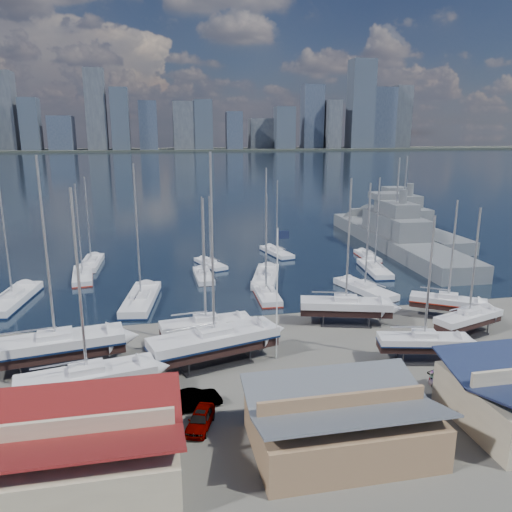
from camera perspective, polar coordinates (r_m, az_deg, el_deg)
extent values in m
plane|color=#605E59|center=(50.46, 3.03, -10.75)|extent=(1400.00, 1400.00, 0.00)
cube|color=#172436|center=(355.17, -9.77, 10.29)|extent=(1400.00, 600.00, 0.40)
cube|color=#2D332D|center=(614.78, -10.66, 11.82)|extent=(1400.00, 80.00, 2.20)
cube|color=#595E66|center=(633.95, -26.76, 14.56)|extent=(22.49, 24.47, 83.83)
cube|color=#3D4756|center=(620.55, -24.36, 13.56)|extent=(19.55, 21.83, 55.97)
cube|color=#475166|center=(620.95, -21.31, 12.96)|extent=(26.03, 30.49, 37.14)
cube|color=#595E66|center=(604.72, -17.82, 15.64)|extent=(21.60, 16.58, 87.63)
cube|color=#3D4756|center=(603.84, -15.24, 14.86)|extent=(19.42, 28.42, 67.60)
cube|color=#475166|center=(606.00, -12.22, 14.38)|extent=(20.24, 23.80, 54.09)
cube|color=#595E66|center=(603.89, -8.23, 14.54)|extent=(24.62, 19.72, 54.00)
cube|color=#3D4756|center=(603.89, -6.08, 14.70)|extent=(20.75, 17.93, 55.97)
cube|color=#475166|center=(606.83, -2.52, 14.15)|extent=(18.36, 16.25, 43.03)
cube|color=#595E66|center=(632.05, 0.54, 13.82)|extent=(28.49, 22.03, 35.69)
cube|color=#3D4756|center=(620.67, 3.27, 14.41)|extent=(23.34, 17.87, 49.11)
cube|color=#475166|center=(646.15, 6.44, 15.52)|extent=(25.35, 19.79, 75.95)
cube|color=#595E66|center=(647.33, 8.64, 14.64)|extent=(17.00, 27.45, 57.67)
cube|color=#3D4756|center=(661.61, 11.87, 16.59)|extent=(29.28, 24.05, 106.04)
cube|color=#475166|center=(682.64, 14.04, 15.05)|extent=(30.82, 28.37, 74.41)
cube|color=#595E66|center=(697.48, 16.28, 15.01)|extent=(21.74, 17.03, 77.48)
cube|color=#BFB293|center=(34.94, -21.24, -20.96)|extent=(14.00, 9.00, 3.20)
cube|color=maroon|center=(33.76, -21.58, -17.86)|extent=(14.70, 9.45, 1.41)
cube|color=#8C6B4C|center=(36.36, 9.73, -18.82)|extent=(12.00, 8.00, 3.00)
cube|color=#575D63|center=(35.31, 9.87, -16.03)|extent=(12.60, 8.40, 1.27)
cube|color=#2D2D33|center=(50.32, -21.67, -11.76)|extent=(7.00, 4.09, 0.16)
cube|color=black|center=(49.67, -21.83, -10.09)|extent=(12.28, 4.83, 0.96)
cube|color=silver|center=(49.31, -21.93, -9.07)|extent=(12.36, 5.33, 0.96)
cube|color=#0B193A|center=(49.48, -21.89, -9.54)|extent=(12.48, 5.38, 0.19)
cube|color=silver|center=(49.04, -22.01, -8.28)|extent=(3.29, 2.49, 0.50)
cylinder|color=#B2B2B7|center=(46.79, -22.87, 0.65)|extent=(0.22, 0.22, 16.16)
cube|color=#2D2D33|center=(43.55, -18.49, -15.64)|extent=(6.27, 3.82, 0.16)
cube|color=black|center=(42.83, -18.65, -13.83)|extent=(10.91, 4.66, 0.85)
cube|color=silver|center=(42.45, -18.74, -12.82)|extent=(11.01, 5.09, 0.85)
cube|color=maroon|center=(42.63, -18.70, -13.29)|extent=(11.12, 5.14, 0.17)
cube|color=silver|center=(42.16, -18.81, -11.99)|extent=(2.97, 2.29, 0.50)
cylinder|color=#B2B2B7|center=(39.73, -19.59, -2.95)|extent=(0.22, 0.22, 14.34)
cube|color=#2D2D33|center=(52.03, -5.70, -9.92)|extent=(5.27, 2.92, 0.16)
cube|color=black|center=(51.45, -5.74, -8.41)|extent=(9.33, 3.32, 0.73)
cube|color=silver|center=(51.18, -5.76, -7.65)|extent=(9.38, 3.70, 0.73)
cube|color=silver|center=(50.95, -5.78, -7.01)|extent=(2.46, 1.81, 0.50)
cylinder|color=#B2B2B7|center=(49.16, -5.94, -0.55)|extent=(0.22, 0.22, 12.33)
cube|color=#2D2D33|center=(47.92, -4.74, -12.08)|extent=(7.24, 4.76, 0.16)
cube|color=black|center=(47.24, -4.78, -10.33)|extent=(12.44, 6.10, 0.97)
cube|color=silver|center=(46.85, -4.80, -9.25)|extent=(12.58, 6.59, 0.97)
cube|color=#0B193A|center=(47.03, -4.79, -9.75)|extent=(12.70, 6.65, 0.19)
cube|color=silver|center=(46.57, -4.82, -8.42)|extent=(3.47, 2.79, 0.50)
cylinder|color=#B2B2B7|center=(44.18, -5.03, 1.14)|extent=(0.22, 0.22, 16.35)
cube|color=#2D2D33|center=(57.86, 10.12, -7.56)|extent=(6.02, 3.95, 0.16)
cube|color=black|center=(57.33, 10.18, -6.14)|extent=(10.34, 5.05, 0.81)
cube|color=silver|center=(57.06, 10.22, -5.38)|extent=(10.45, 5.45, 0.81)
cube|color=silver|center=(56.85, 10.25, -4.76)|extent=(2.88, 2.31, 0.50)
cylinder|color=#B2B2B7|center=(55.13, 10.54, 1.70)|extent=(0.22, 0.22, 13.59)
cube|color=#2D2D33|center=(50.73, 18.47, -11.26)|extent=(5.00, 3.11, 0.16)
cube|color=black|center=(50.14, 18.60, -9.75)|extent=(8.68, 3.84, 0.68)
cube|color=silver|center=(49.88, 18.66, -9.04)|extent=(8.76, 4.18, 0.68)
cube|color=#0B193A|center=(50.00, 18.64, -9.37)|extent=(8.85, 4.22, 0.14)
cube|color=silver|center=(49.66, 18.72, -8.41)|extent=(2.37, 1.85, 0.50)
cylinder|color=#B2B2B7|center=(47.93, 19.22, -2.36)|extent=(0.22, 0.22, 11.40)
cube|color=#2D2D33|center=(62.72, 20.92, -6.57)|extent=(5.00, 4.30, 0.16)
cube|color=black|center=(62.25, 21.03, -5.32)|extent=(8.07, 6.28, 0.67)
cube|color=silver|center=(62.05, 21.09, -4.73)|extent=(8.26, 6.57, 0.67)
cube|color=maroon|center=(62.14, 21.06, -5.00)|extent=(8.34, 6.64, 0.13)
cube|color=silver|center=(61.87, 21.13, -4.22)|extent=(2.52, 2.33, 0.50)
cylinder|color=#B2B2B7|center=(60.50, 21.58, 0.65)|extent=(0.22, 0.22, 11.29)
cube|color=#2D2D33|center=(58.32, 22.95, -8.31)|extent=(5.01, 3.46, 0.16)
cube|color=black|center=(57.82, 23.09, -6.98)|extent=(8.51, 4.55, 0.67)
cube|color=silver|center=(57.59, 23.15, -6.36)|extent=(8.63, 4.88, 0.67)
cube|color=silver|center=(57.41, 23.20, -5.81)|extent=(2.42, 1.99, 0.50)
cylinder|color=#B2B2B7|center=(55.93, 23.72, -0.62)|extent=(0.22, 0.22, 11.23)
cube|color=black|center=(70.67, -25.96, -5.16)|extent=(4.52, 12.47, 0.98)
cube|color=silver|center=(70.38, -26.04, -4.41)|extent=(5.03, 12.54, 0.98)
cube|color=#0B193A|center=(70.51, -26.01, -4.75)|extent=(5.08, 12.67, 0.20)
cube|color=silver|center=(70.17, -26.11, -3.83)|extent=(2.44, 3.30, 0.50)
cylinder|color=#B2B2B7|center=(68.37, -26.82, 2.56)|extent=(0.22, 0.22, 16.46)
cube|color=black|center=(78.38, -19.15, -2.65)|extent=(3.36, 9.92, 0.78)
cube|color=silver|center=(78.17, -19.20, -2.11)|extent=(3.77, 9.96, 0.78)
cube|color=maroon|center=(78.26, -19.18, -2.36)|extent=(3.80, 10.06, 0.16)
cube|color=silver|center=(78.00, -19.24, -1.66)|extent=(1.89, 2.59, 0.50)
cylinder|color=#B2B2B7|center=(76.64, -19.61, 2.90)|extent=(0.22, 0.22, 13.13)
cube|color=black|center=(85.31, -18.26, -1.27)|extent=(2.80, 10.07, 0.80)
cube|color=silver|center=(85.12, -18.30, -0.75)|extent=(3.22, 10.09, 0.80)
cube|color=silver|center=(84.96, -18.33, -0.33)|extent=(1.78, 2.56, 0.50)
cylinder|color=#B2B2B7|center=(83.68, -18.67, 3.98)|extent=(0.22, 0.22, 13.47)
cube|color=black|center=(65.12, -12.95, -5.63)|extent=(4.66, 12.44, 0.97)
cube|color=silver|center=(64.81, -13.00, -4.82)|extent=(5.17, 12.51, 0.97)
cube|color=#0B193A|center=(64.95, -12.98, -5.19)|extent=(5.22, 12.64, 0.19)
cube|color=silver|center=(64.58, -13.03, -4.20)|extent=(2.47, 3.30, 0.50)
cylinder|color=#B2B2B7|center=(62.62, -13.43, 2.73)|extent=(0.22, 0.22, 16.39)
cube|color=black|center=(74.54, -6.01, -2.74)|extent=(2.17, 8.47, 0.67)
cube|color=silver|center=(74.35, -6.02, -2.24)|extent=(2.53, 8.47, 0.67)
cube|color=silver|center=(74.19, -6.03, -1.81)|extent=(1.46, 2.13, 0.50)
cylinder|color=#B2B2B7|center=(72.91, -6.14, 2.31)|extent=(0.22, 0.22, 11.38)
cube|color=black|center=(81.20, -5.21, -1.32)|extent=(4.53, 8.09, 0.63)
cube|color=silver|center=(81.04, -5.22, -0.88)|extent=(4.84, 8.20, 0.63)
cube|color=#0B193A|center=(81.11, -5.22, -1.08)|extent=(4.89, 8.29, 0.13)
cube|color=silver|center=(80.90, -5.23, -0.50)|extent=(1.94, 2.32, 0.50)
cylinder|color=#B2B2B7|center=(79.79, -5.31, 3.05)|extent=(0.22, 0.22, 10.70)
cube|color=black|center=(66.06, 1.14, -4.90)|extent=(2.58, 9.48, 0.75)
cube|color=silver|center=(65.82, 1.14, -4.28)|extent=(2.98, 9.49, 0.75)
cube|color=maroon|center=(65.93, 1.14, -4.56)|extent=(3.01, 9.59, 0.15)
cube|color=silver|center=(65.63, 1.14, -3.76)|extent=(1.67, 2.41, 0.50)
cylinder|color=#B2B2B7|center=(64.04, 1.17, 1.45)|extent=(0.22, 0.22, 12.69)
cube|color=black|center=(73.29, 1.11, -3.03)|extent=(5.96, 11.61, 0.91)
cube|color=silver|center=(73.03, 1.11, -2.35)|extent=(6.42, 11.75, 0.91)
cube|color=silver|center=(72.84, 1.11, -1.82)|extent=(2.66, 3.27, 0.50)
cylinder|color=#B2B2B7|center=(71.19, 1.14, 3.91)|extent=(0.22, 0.22, 15.28)
cube|color=black|center=(88.48, 2.37, -0.02)|extent=(4.02, 9.39, 0.73)
cube|color=silver|center=(88.31, 2.38, 0.44)|extent=(4.40, 9.47, 0.73)
cube|color=#0B193A|center=(88.39, 2.37, 0.23)|extent=(4.44, 9.57, 0.15)
cube|color=silver|center=(88.17, 2.38, 0.83)|extent=(1.98, 2.55, 0.50)
cylinder|color=#B2B2B7|center=(87.02, 2.42, 4.63)|extent=(0.22, 0.22, 12.34)
cube|color=black|center=(69.38, 12.30, -4.32)|extent=(5.30, 10.51, 0.82)
cube|color=silver|center=(69.14, 12.34, -3.67)|extent=(5.71, 10.63, 0.82)
cube|color=silver|center=(68.94, 12.37, -3.15)|extent=(2.39, 2.95, 0.50)
cylinder|color=#B2B2B7|center=(67.33, 12.66, 2.28)|extent=(0.22, 0.22, 13.83)
cube|color=black|center=(79.70, 13.36, -1.99)|extent=(3.61, 10.34, 0.81)
cube|color=silver|center=(79.48, 13.39, -1.43)|extent=(4.03, 10.39, 0.81)
cube|color=#0B193A|center=(79.58, 13.38, -1.69)|extent=(4.07, 10.49, 0.16)
cube|color=silver|center=(79.32, 13.42, -0.97)|extent=(1.99, 2.72, 0.50)
cylinder|color=#B2B2B7|center=(77.93, 13.69, 3.71)|extent=(0.22, 0.22, 13.66)
cube|color=black|center=(88.17, 12.58, -0.37)|extent=(2.24, 7.92, 0.63)
cube|color=silver|center=(88.02, 12.60, 0.02)|extent=(2.57, 7.93, 0.63)
cube|color=maroon|center=(88.09, 12.59, -0.16)|extent=(2.59, 8.01, 0.13)
cube|color=silver|center=(87.89, 12.62, 0.38)|extent=(1.41, 2.02, 0.50)
cylinder|color=#B2B2B7|center=(86.88, 12.80, 3.61)|extent=(0.22, 0.22, 10.58)
cube|color=#585B61|center=(97.34, 15.47, 1.21)|extent=(9.84, 49.24, 4.41)
cube|color=#585B61|center=(96.58, 15.62, 3.53)|extent=(6.96, 17.38, 3.60)
cube|color=#585B61|center=(96.11, 15.73, 5.29)|extent=(5.10, 9.98, 2.40)
cube|color=#585B61|center=(100.31, 14.63, 6.68)|extent=(5.68, 5.12, 1.20)
cylinder|color=#B2B2B7|center=(95.52, 15.94, 8.37)|extent=(0.30, 0.30, 8.00)
cube|color=#585B61|center=(111.95, 16.34, 2.74)|extent=(6.96, 43.11, 3.88)
cube|color=#585B61|center=(111.32, 16.48, 4.63)|extent=(5.54, 15.09, 3.60)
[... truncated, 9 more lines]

